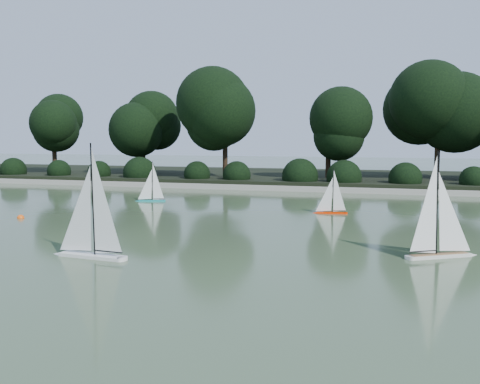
# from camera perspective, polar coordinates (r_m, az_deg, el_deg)

# --- Properties ---
(ground) EXTENTS (80.00, 80.00, 0.00)m
(ground) POSITION_cam_1_polar(r_m,az_deg,el_deg) (10.07, -3.79, -4.97)
(ground) COLOR #37482B
(ground) RESTS_ON ground
(pond_coping) EXTENTS (40.00, 0.35, 0.18)m
(pond_coping) POSITION_cam_1_polar(r_m,az_deg,el_deg) (18.70, 5.47, 0.37)
(pond_coping) COLOR gray
(pond_coping) RESTS_ON ground
(far_bank) EXTENTS (40.00, 8.00, 0.30)m
(far_bank) POSITION_cam_1_polar(r_m,az_deg,el_deg) (22.63, 7.29, 1.48)
(far_bank) COLOR black
(far_bank) RESTS_ON ground
(tree_line) EXTENTS (26.31, 3.93, 4.39)m
(tree_line) POSITION_cam_1_polar(r_m,az_deg,el_deg) (20.87, 10.11, 7.90)
(tree_line) COLOR black
(tree_line) RESTS_ON ground
(shrub_hedge) EXTENTS (29.10, 1.10, 1.10)m
(shrub_hedge) POSITION_cam_1_polar(r_m,az_deg,el_deg) (19.56, 5.95, 1.67)
(shrub_hedge) COLOR black
(shrub_hedge) RESTS_ON ground
(sailboat_white_a) EXTENTS (1.41, 0.36, 1.92)m
(sailboat_white_a) POSITION_cam_1_polar(r_m,az_deg,el_deg) (8.82, -16.11, -4.78)
(sailboat_white_a) COLOR silver
(sailboat_white_a) RESTS_ON ground
(sailboat_white_b) EXTENTS (1.21, 0.81, 1.79)m
(sailboat_white_b) POSITION_cam_1_polar(r_m,az_deg,el_deg) (9.09, 21.02, -4.79)
(sailboat_white_b) COLOR silver
(sailboat_white_b) RESTS_ON ground
(sailboat_orange) EXTENTS (0.88, 0.26, 1.19)m
(sailboat_orange) POSITION_cam_1_polar(r_m,az_deg,el_deg) (13.42, 9.46, -1.48)
(sailboat_orange) COLOR #FD2B00
(sailboat_orange) RESTS_ON ground
(sailboat_teal) EXTENTS (0.91, 0.36, 1.25)m
(sailboat_teal) POSITION_cam_1_polar(r_m,az_deg,el_deg) (15.93, -9.67, -0.28)
(sailboat_teal) COLOR teal
(sailboat_teal) RESTS_ON ground
(race_buoy) EXTENTS (0.17, 0.17, 0.17)m
(race_buoy) POSITION_cam_1_polar(r_m,az_deg,el_deg) (13.51, -22.35, -2.60)
(race_buoy) COLOR #F5540C
(race_buoy) RESTS_ON ground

